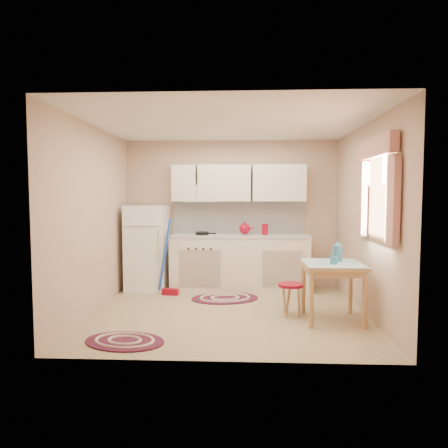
% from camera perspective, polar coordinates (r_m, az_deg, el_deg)
% --- Properties ---
extents(room_shell, '(3.64, 3.60, 2.52)m').
position_cam_1_polar(room_shell, '(5.49, 2.24, 4.42)').
color(room_shell, tan).
rests_on(room_shell, ground).
extents(fridge, '(0.65, 0.60, 1.40)m').
position_cam_1_polar(fridge, '(6.74, -10.90, -3.36)').
color(fridge, white).
rests_on(fridge, ground).
extents(broom, '(0.30, 0.16, 1.20)m').
position_cam_1_polar(broom, '(6.33, -7.70, -4.72)').
color(broom, blue).
rests_on(broom, ground).
extents(base_cabinets, '(2.25, 0.60, 0.88)m').
position_cam_1_polar(base_cabinets, '(6.64, 2.23, -5.66)').
color(base_cabinets, white).
rests_on(base_cabinets, ground).
extents(countertop, '(2.27, 0.62, 0.04)m').
position_cam_1_polar(countertop, '(6.58, 2.24, -1.71)').
color(countertop, '#B7B3AE').
rests_on(countertop, base_cabinets).
extents(frying_pan, '(0.27, 0.27, 0.05)m').
position_cam_1_polar(frying_pan, '(6.56, -3.16, -1.34)').
color(frying_pan, black).
rests_on(frying_pan, countertop).
extents(red_kettle, '(0.25, 0.24, 0.20)m').
position_cam_1_polar(red_kettle, '(6.57, 2.97, -0.68)').
color(red_kettle, maroon).
rests_on(red_kettle, countertop).
extents(red_canister, '(0.12, 0.12, 0.16)m').
position_cam_1_polar(red_canister, '(6.58, 5.87, -0.86)').
color(red_canister, maroon).
rests_on(red_canister, countertop).
extents(table, '(0.72, 0.72, 0.72)m').
position_cam_1_polar(table, '(5.23, 15.21, -9.35)').
color(table, tan).
rests_on(table, ground).
extents(stool, '(0.38, 0.38, 0.42)m').
position_cam_1_polar(stool, '(5.36, 9.48, -10.60)').
color(stool, maroon).
rests_on(stool, ground).
extents(coffee_pot, '(0.17, 0.16, 0.27)m').
position_cam_1_polar(coffee_pot, '(5.28, 15.94, -3.77)').
color(coffee_pot, '#29637E').
rests_on(coffee_pot, table).
extents(mug, '(0.11, 0.11, 0.10)m').
position_cam_1_polar(mug, '(5.05, 15.41, -5.08)').
color(mug, '#29637E').
rests_on(mug, table).
extents(rug_center, '(1.14, 0.87, 0.02)m').
position_cam_1_polar(rug_center, '(6.15, 0.14, -10.57)').
color(rug_center, maroon).
rests_on(rug_center, ground).
extents(rug_left, '(0.96, 0.73, 0.02)m').
position_cam_1_polar(rug_left, '(4.56, -14.01, -15.94)').
color(rug_left, maroon).
rests_on(rug_left, ground).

